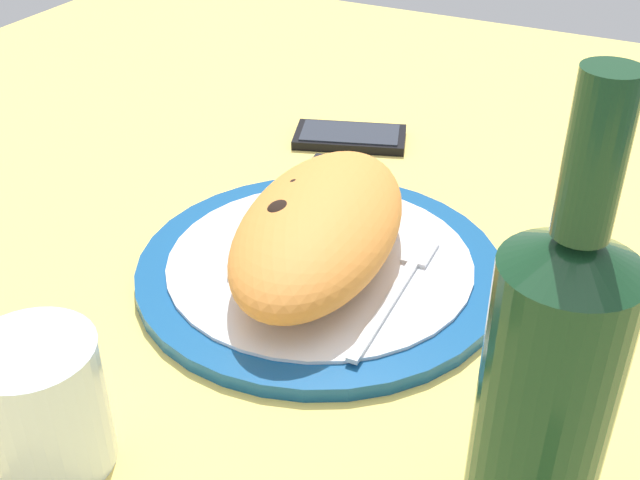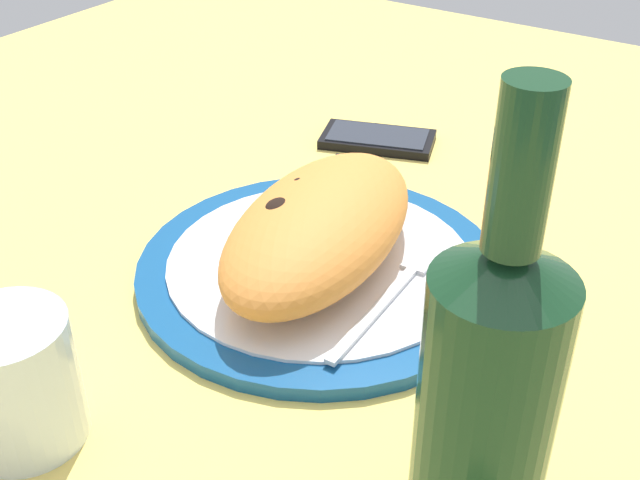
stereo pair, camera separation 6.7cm
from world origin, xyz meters
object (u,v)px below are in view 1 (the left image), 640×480
object	(u,v)px
plate	(320,268)
knife	(299,195)
calzone	(316,229)
water_glass	(45,413)
wine_bottle	(545,399)
smartphone	(350,137)
fork	(400,284)

from	to	relation	value
plate	knife	world-z (taller)	knife
calzone	plate	bearing A→B (deg)	-21.30
plate	water_glass	distance (cm)	26.83
calzone	wine_bottle	bearing A→B (deg)	-129.74
smartphone	plate	bearing A→B (deg)	-160.75
knife	wine_bottle	bearing A→B (deg)	-133.78
knife	water_glass	bearing A→B (deg)	-179.26
plate	water_glass	size ratio (longest dim) A/B	3.39
fork	knife	xyz separation A→B (cm)	(8.87, 13.92, 0.28)
plate	smartphone	size ratio (longest dim) A/B	2.25
wine_bottle	smartphone	bearing A→B (deg)	35.05
knife	smartphone	size ratio (longest dim) A/B	1.61
water_glass	calzone	bearing A→B (deg)	-12.86
calzone	water_glass	xyz separation A→B (cm)	(-25.55, 5.83, -0.87)
knife	water_glass	size ratio (longest dim) A/B	2.42
water_glass	wine_bottle	world-z (taller)	wine_bottle
knife	wine_bottle	distance (cm)	40.57
fork	water_glass	bearing A→B (deg)	152.15
fork	smartphone	bearing A→B (deg)	32.49
plate	calzone	xyz separation A→B (cm)	(-0.40, 0.16, 4.10)
fork	smartphone	xyz separation A→B (cm)	(25.53, 16.26, -1.15)
plate	smartphone	distance (cm)	26.58
smartphone	water_glass	bearing A→B (deg)	-176.89
fork	smartphone	world-z (taller)	fork
knife	fork	bearing A→B (deg)	-122.50
water_glass	wine_bottle	distance (cm)	29.85
knife	wine_bottle	size ratio (longest dim) A/B	0.78
knife	water_glass	world-z (taller)	water_glass
wine_bottle	water_glass	bearing A→B (deg)	104.08
calzone	fork	distance (cm)	8.26
water_glass	knife	bearing A→B (deg)	0.74
water_glass	wine_bottle	xyz separation A→B (cm)	(7.05, -28.09, 7.23)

